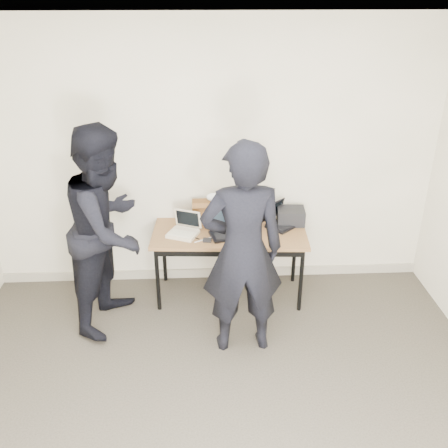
{
  "coord_description": "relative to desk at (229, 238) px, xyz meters",
  "views": [
    {
      "loc": [
        -0.09,
        -2.44,
        2.94
      ],
      "look_at": [
        0.1,
        1.6,
        0.95
      ],
      "focal_mm": 40.0,
      "sensor_mm": 36.0,
      "label": 1
    }
  ],
  "objects": [
    {
      "name": "laptop_center",
      "position": [
        -0.04,
        -0.02,
        0.11
      ],
      "size": [
        0.37,
        0.37,
        0.24
      ],
      "rotation": [
        0.0,
        0.0,
        0.25
      ],
      "color": "black",
      "rests_on": "desk"
    },
    {
      "name": "room",
      "position": [
        -0.17,
        -1.87,
        0.69
      ],
      "size": [
        4.6,
        4.6,
        2.8
      ],
      "color": "#3F3930",
      "rests_on": "ground"
    },
    {
      "name": "desk",
      "position": [
        0.0,
        0.0,
        0.0
      ],
      "size": [
        1.54,
        0.74,
        0.72
      ],
      "rotation": [
        0.0,
        0.0,
        -0.06
      ],
      "color": "brown",
      "rests_on": "ground"
    },
    {
      "name": "laptop_right",
      "position": [
        0.51,
        0.16,
        0.11
      ],
      "size": [
        0.43,
        0.43,
        0.23
      ],
      "rotation": [
        0.0,
        0.0,
        0.76
      ],
      "color": "black",
      "rests_on": "desk"
    },
    {
      "name": "leather_satchel",
      "position": [
        -0.18,
        0.23,
        0.19
      ],
      "size": [
        0.36,
        0.18,
        0.25
      ],
      "rotation": [
        0.0,
        0.0,
        0.02
      ],
      "color": "brown",
      "rests_on": "desk"
    },
    {
      "name": "baseboard",
      "position": [
        -0.17,
        0.36,
        -0.61
      ],
      "size": [
        4.5,
        0.03,
        0.1
      ],
      "primitive_type": "cube",
      "color": "#A39B87",
      "rests_on": "ground"
    },
    {
      "name": "person_observer",
      "position": [
        -1.1,
        -0.31,
        0.29
      ],
      "size": [
        0.96,
        1.1,
        1.9
      ],
      "primitive_type": "imported",
      "rotation": [
        0.0,
        0.0,
        1.26
      ],
      "color": "black",
      "rests_on": "ground"
    },
    {
      "name": "person_typist",
      "position": [
        0.06,
        -0.77,
        0.28
      ],
      "size": [
        0.72,
        0.5,
        1.89
      ],
      "primitive_type": "imported",
      "rotation": [
        0.0,
        0.0,
        3.22
      ],
      "color": "black",
      "rests_on": "ground"
    },
    {
      "name": "laptop_beige",
      "position": [
        -0.44,
        -0.0,
        0.1
      ],
      "size": [
        0.35,
        0.35,
        0.22
      ],
      "rotation": [
        0.0,
        0.0,
        -0.4
      ],
      "color": "beige",
      "rests_on": "desk"
    },
    {
      "name": "power_brick",
      "position": [
        -0.22,
        -0.17,
        0.07
      ],
      "size": [
        0.09,
        0.06,
        0.03
      ],
      "primitive_type": "cube",
      "rotation": [
        0.0,
        0.0,
        -0.17
      ],
      "color": "black",
      "rests_on": "desk"
    },
    {
      "name": "equipment_box",
      "position": [
        0.63,
        0.19,
        0.14
      ],
      "size": [
        0.29,
        0.25,
        0.16
      ],
      "primitive_type": "cube",
      "rotation": [
        0.0,
        0.0,
        -0.08
      ],
      "color": "black",
      "rests_on": "desk"
    },
    {
      "name": "tissue",
      "position": [
        -0.15,
        0.23,
        0.34
      ],
      "size": [
        0.15,
        0.12,
        0.08
      ],
      "primitive_type": "ellipsoid",
      "rotation": [
        0.0,
        0.0,
        0.15
      ],
      "color": "white",
      "rests_on": "leather_satchel"
    },
    {
      "name": "cables",
      "position": [
        -0.01,
        0.0,
        0.06
      ],
      "size": [
        1.15,
        0.44,
        0.01
      ],
      "rotation": [
        0.0,
        0.0,
        0.06
      ],
      "color": "silver",
      "rests_on": "desk"
    }
  ]
}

